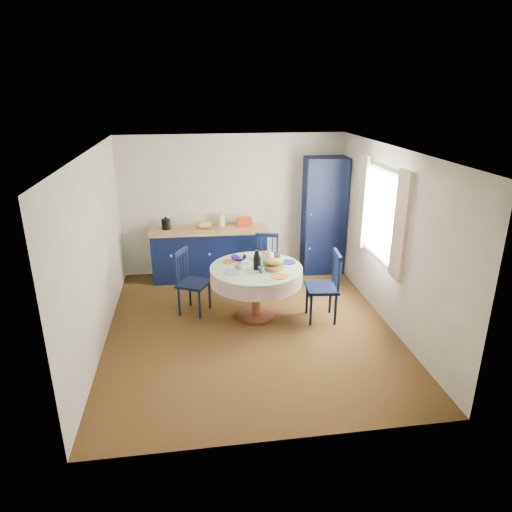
% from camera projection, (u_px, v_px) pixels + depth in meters
% --- Properties ---
extents(floor, '(4.50, 4.50, 0.00)m').
position_uv_depth(floor, '(250.00, 327.00, 6.55)').
color(floor, black).
rests_on(floor, ground).
extents(ceiling, '(4.50, 4.50, 0.00)m').
position_uv_depth(ceiling, '(249.00, 151.00, 5.68)').
color(ceiling, white).
rests_on(ceiling, wall_back).
extents(wall_back, '(4.00, 0.02, 2.50)m').
position_uv_depth(wall_back, '(233.00, 205.00, 8.20)').
color(wall_back, silver).
rests_on(wall_back, floor).
extents(wall_left, '(0.02, 4.50, 2.50)m').
position_uv_depth(wall_left, '(95.00, 253.00, 5.84)').
color(wall_left, silver).
rests_on(wall_left, floor).
extents(wall_right, '(0.02, 4.50, 2.50)m').
position_uv_depth(wall_right, '(391.00, 239.00, 6.39)').
color(wall_right, silver).
rests_on(wall_right, floor).
extents(window, '(0.10, 1.74, 1.45)m').
position_uv_depth(window, '(381.00, 214.00, 6.56)').
color(window, white).
rests_on(window, wall_right).
extents(kitchen_counter, '(2.06, 0.70, 1.15)m').
position_uv_depth(kitchen_counter, '(209.00, 252.00, 8.14)').
color(kitchen_counter, black).
rests_on(kitchen_counter, floor).
extents(pantry_cabinet, '(0.77, 0.57, 2.11)m').
position_uv_depth(pantry_cabinet, '(324.00, 216.00, 8.26)').
color(pantry_cabinet, black).
rests_on(pantry_cabinet, floor).
extents(dining_table, '(1.33, 1.33, 1.09)m').
position_uv_depth(dining_table, '(257.00, 275.00, 6.61)').
color(dining_table, '#4F2816').
rests_on(dining_table, floor).
extents(chair_left, '(0.58, 0.58, 0.99)m').
position_uv_depth(chair_left, '(191.00, 281.00, 6.85)').
color(chair_left, black).
rests_on(chair_left, floor).
extents(chair_far, '(0.52, 0.51, 0.96)m').
position_uv_depth(chair_far, '(266.00, 263.00, 7.60)').
color(chair_far, black).
rests_on(chair_far, floor).
extents(chair_right, '(0.49, 0.51, 1.05)m').
position_uv_depth(chair_right, '(325.00, 286.00, 6.62)').
color(chair_right, black).
rests_on(chair_right, floor).
extents(mug_a, '(0.11, 0.11, 0.09)m').
position_uv_depth(mug_a, '(239.00, 266.00, 6.50)').
color(mug_a, silver).
rests_on(mug_a, dining_table).
extents(mug_b, '(0.10, 0.10, 0.09)m').
position_uv_depth(mug_b, '(262.00, 270.00, 6.36)').
color(mug_b, '#27646F').
rests_on(mug_b, dining_table).
extents(mug_c, '(0.12, 0.12, 0.10)m').
position_uv_depth(mug_c, '(276.00, 256.00, 6.85)').
color(mug_c, black).
rests_on(mug_c, dining_table).
extents(mug_d, '(0.10, 0.10, 0.09)m').
position_uv_depth(mug_d, '(240.00, 257.00, 6.82)').
color(mug_d, silver).
rests_on(mug_d, dining_table).
extents(cobalt_bowl, '(0.23, 0.23, 0.06)m').
position_uv_depth(cobalt_bowl, '(239.00, 258.00, 6.83)').
color(cobalt_bowl, '#15067D').
rests_on(cobalt_bowl, dining_table).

